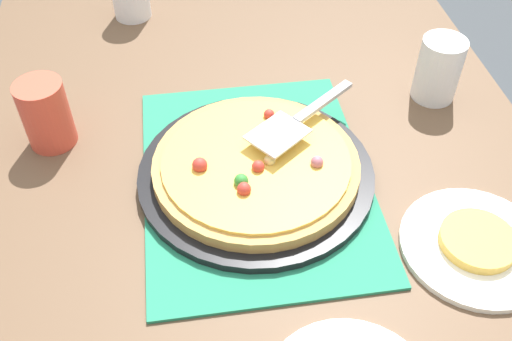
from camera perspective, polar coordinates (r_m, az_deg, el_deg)
The scene contains 9 objects.
dining_table at distance 1.03m, azimuth 0.00°, elevation -5.06°, with size 1.40×1.00×0.75m.
placemat at distance 0.94m, azimuth 0.00°, elevation -0.72°, with size 0.48×0.36×0.01m, color #237F5B.
pizza_pan at distance 0.94m, azimuth 0.00°, elevation -0.30°, with size 0.38×0.38×0.01m, color black.
pizza at distance 0.92m, azimuth -0.00°, elevation 0.57°, with size 0.33×0.33×0.04m.
plate_far_right at distance 0.91m, azimuth 20.72°, elevation -6.93°, with size 0.22×0.22×0.01m, color white.
served_slice_right at distance 0.90m, azimuth 20.93°, elevation -6.42°, with size 0.11×0.11×0.02m, color #EAB747.
cup_near at distance 1.12m, azimuth 17.46°, elevation 9.45°, with size 0.08×0.08×0.12m, color white.
cup_far at distance 1.03m, azimuth -19.90°, elevation 5.23°, with size 0.08×0.08×0.12m, color #E04C38.
pizza_server at distance 0.96m, azimuth 4.08°, elevation 4.96°, with size 0.17×0.21×0.01m.
Camera 1 is at (0.65, -0.10, 1.44)m, focal length 40.80 mm.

